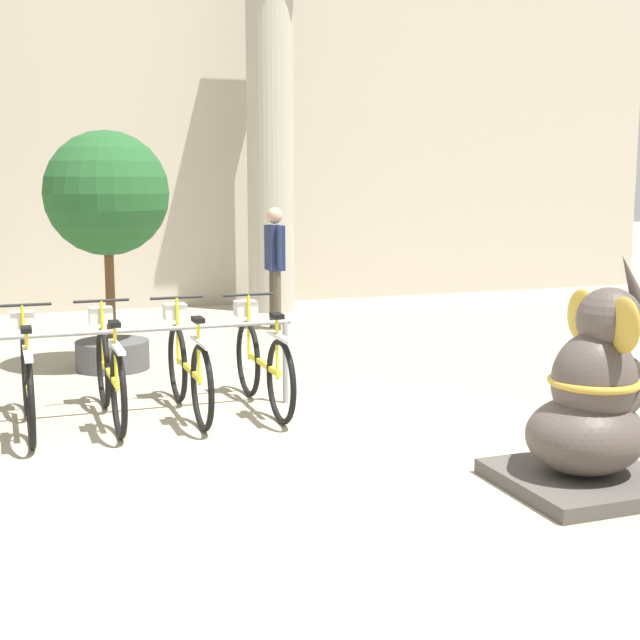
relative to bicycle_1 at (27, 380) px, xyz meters
The scene contains 11 objects.
ground_plane 2.33m from the bicycle_1, 52.66° to the right, with size 60.00×60.00×0.00m, color #9E937F.
building_facade 7.39m from the bicycle_1, 78.40° to the left, with size 20.00×0.20×6.00m.
column_right 7.27m from the bicycle_1, 56.46° to the left, with size 0.90×0.90×5.16m.
bike_rack 0.70m from the bicycle_1, 10.78° to the left, with size 3.25×0.05×0.77m.
bicycle_1 is the anchor object (origin of this frame).
bicycle_2 0.66m from the bicycle_1, ahead, with size 0.48×1.74×0.98m.
bicycle_3 1.33m from the bicycle_1, ahead, with size 0.48×1.74×0.98m.
bicycle_4 1.99m from the bicycle_1, ahead, with size 0.48×1.74×0.98m.
elephant_statue 4.39m from the bicycle_1, 38.34° to the right, with size 1.04×1.04×1.57m.
person_pedestrian 5.29m from the bicycle_1, 50.40° to the left, with size 0.22×0.47×1.65m.
potted_tree 2.70m from the bicycle_1, 66.56° to the left, with size 1.30×1.30×2.53m.
Camera 1 is at (-1.57, -5.61, 2.02)m, focal length 50.00 mm.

